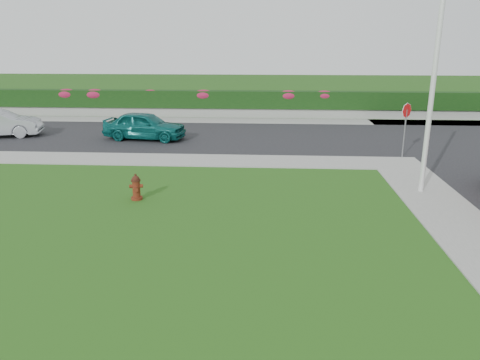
# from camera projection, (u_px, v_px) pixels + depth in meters

# --- Properties ---
(ground) EXTENTS (120.00, 120.00, 0.00)m
(ground) POSITION_uv_depth(u_px,v_px,m) (190.00, 257.00, 10.84)
(ground) COLOR black
(ground) RESTS_ON ground
(street_far) EXTENTS (26.00, 8.00, 0.04)m
(street_far) POSITION_uv_depth(u_px,v_px,m) (139.00, 136.00, 24.52)
(street_far) COLOR black
(street_far) RESTS_ON ground
(sidewalk_far) EXTENTS (24.00, 2.00, 0.04)m
(sidewalk_far) POSITION_uv_depth(u_px,v_px,m) (85.00, 158.00, 19.80)
(sidewalk_far) COLOR gray
(sidewalk_far) RESTS_ON ground
(curb_corner) EXTENTS (2.00, 2.00, 0.04)m
(curb_corner) POSITION_uv_depth(u_px,v_px,m) (396.00, 163.00, 19.02)
(curb_corner) COLOR gray
(curb_corner) RESTS_ON ground
(sidewalk_beyond) EXTENTS (34.00, 2.00, 0.04)m
(sidewalk_beyond) POSITION_uv_depth(u_px,v_px,m) (224.00, 121.00, 29.06)
(sidewalk_beyond) COLOR gray
(sidewalk_beyond) RESTS_ON ground
(retaining_wall) EXTENTS (34.00, 0.40, 0.60)m
(retaining_wall) POSITION_uv_depth(u_px,v_px,m) (226.00, 113.00, 30.41)
(retaining_wall) COLOR gray
(retaining_wall) RESTS_ON ground
(hedge) EXTENTS (32.00, 0.90, 1.10)m
(hedge) POSITION_uv_depth(u_px,v_px,m) (226.00, 99.00, 30.27)
(hedge) COLOR black
(hedge) RESTS_ON retaining_wall
(fire_hydrant) EXTENTS (0.43, 0.41, 0.83)m
(fire_hydrant) POSITION_uv_depth(u_px,v_px,m) (136.00, 188.00, 14.65)
(fire_hydrant) COLOR #4C210B
(fire_hydrant) RESTS_ON ground
(sedan_teal) EXTENTS (4.27, 2.19, 1.39)m
(sedan_teal) POSITION_uv_depth(u_px,v_px,m) (145.00, 126.00, 23.34)
(sedan_teal) COLOR #0B5854
(sedan_teal) RESTS_ON street_far
(utility_pole) EXTENTS (0.16, 0.16, 6.19)m
(utility_pole) POSITION_uv_depth(u_px,v_px,m) (431.00, 98.00, 14.59)
(utility_pole) COLOR silver
(utility_pole) RESTS_ON ground
(stop_sign) EXTENTS (0.49, 0.43, 2.34)m
(stop_sign) POSITION_uv_depth(u_px,v_px,m) (406.00, 118.00, 19.49)
(stop_sign) COLOR slate
(stop_sign) RESTS_ON ground
(flower_clump_a) EXTENTS (1.37, 0.88, 0.68)m
(flower_clump_a) POSITION_uv_depth(u_px,v_px,m) (67.00, 94.00, 30.72)
(flower_clump_a) COLOR #BF2054
(flower_clump_a) RESTS_ON hedge
(flower_clump_b) EXTENTS (1.40, 0.90, 0.70)m
(flower_clump_b) POSITION_uv_depth(u_px,v_px,m) (95.00, 94.00, 30.61)
(flower_clump_b) COLOR #BF2054
(flower_clump_b) RESTS_ON hedge
(flower_clump_c) EXTENTS (1.02, 0.66, 0.51)m
(flower_clump_c) POSITION_uv_depth(u_px,v_px,m) (150.00, 94.00, 30.37)
(flower_clump_c) COLOR #BF2054
(flower_clump_c) RESTS_ON hedge
(flower_clump_d) EXTENTS (1.35, 0.87, 0.67)m
(flower_clump_d) POSITION_uv_depth(u_px,v_px,m) (203.00, 95.00, 30.18)
(flower_clump_d) COLOR #BF2054
(flower_clump_d) RESTS_ON hedge
(flower_clump_e) EXTENTS (1.33, 0.85, 0.66)m
(flower_clump_e) POSITION_uv_depth(u_px,v_px,m) (288.00, 95.00, 29.85)
(flower_clump_e) COLOR #BF2054
(flower_clump_e) RESTS_ON hedge
(flower_clump_f) EXTENTS (1.25, 0.80, 0.62)m
(flower_clump_f) POSITION_uv_depth(u_px,v_px,m) (324.00, 95.00, 29.71)
(flower_clump_f) COLOR #BF2054
(flower_clump_f) RESTS_ON hedge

